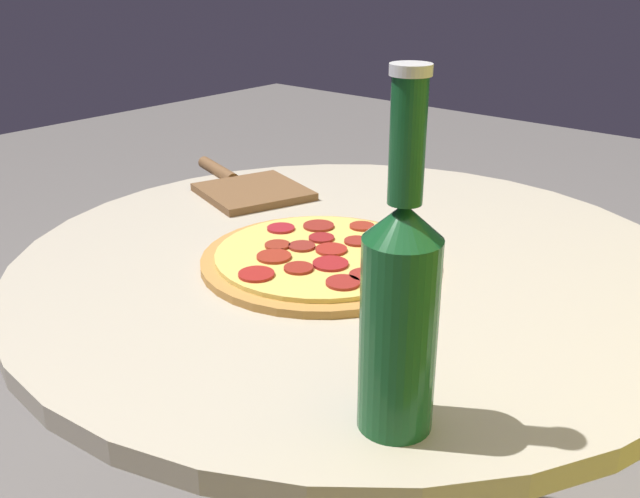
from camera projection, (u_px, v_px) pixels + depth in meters
table at (350, 378)px, 0.99m from camera, size 0.87×0.87×0.72m
pizza at (320, 258)px, 0.89m from camera, size 0.30×0.30×0.02m
beer_bottle at (400, 306)px, 0.55m from camera, size 0.06×0.06×0.29m
pizza_paddle at (246, 188)px, 1.16m from camera, size 0.19×0.30×0.02m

